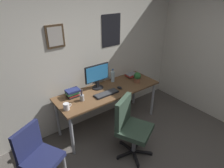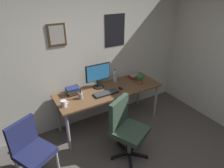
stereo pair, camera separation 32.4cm
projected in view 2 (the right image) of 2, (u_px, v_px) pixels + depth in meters
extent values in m
cube|color=silver|center=(82.00, 55.00, 3.32)|extent=(4.40, 0.08, 2.60)
cube|color=#4C3823|center=(57.00, 35.00, 2.93)|extent=(0.28, 0.02, 0.34)
cube|color=beige|center=(57.00, 35.00, 2.92)|extent=(0.22, 0.00, 0.28)
cube|color=black|center=(115.00, 31.00, 3.41)|extent=(0.40, 0.01, 0.56)
cube|color=brown|center=(109.00, 90.00, 3.40)|extent=(1.87, 0.66, 0.03)
cylinder|color=#9EA0A5|center=(68.00, 133.00, 2.97)|extent=(0.05, 0.05, 0.72)
cylinder|color=#9EA0A5|center=(155.00, 102.00, 3.76)|extent=(0.05, 0.05, 0.72)
cylinder|color=#9EA0A5|center=(58.00, 115.00, 3.39)|extent=(0.05, 0.05, 0.72)
cylinder|color=#9EA0A5|center=(138.00, 90.00, 4.17)|extent=(0.05, 0.05, 0.72)
cube|color=#334738|center=(130.00, 132.00, 2.85)|extent=(0.61, 0.61, 0.08)
cube|color=#334738|center=(119.00, 112.00, 2.83)|extent=(0.41, 0.25, 0.45)
cylinder|color=#9EA0A5|center=(129.00, 144.00, 2.96)|extent=(0.08, 0.08, 0.42)
cube|color=black|center=(133.00, 147.00, 3.15)|extent=(0.27, 0.16, 0.03)
cylinder|color=black|center=(137.00, 143.00, 3.26)|extent=(0.05, 0.05, 0.04)
cube|color=black|center=(123.00, 147.00, 3.14)|extent=(0.08, 0.28, 0.03)
cylinder|color=black|center=(118.00, 143.00, 3.25)|extent=(0.05, 0.05, 0.04)
cube|color=black|center=(121.00, 155.00, 3.00)|extent=(0.28, 0.09, 0.03)
cylinder|color=black|center=(112.00, 158.00, 2.96)|extent=(0.05, 0.05, 0.04)
cube|color=black|center=(130.00, 160.00, 2.92)|extent=(0.17, 0.27, 0.03)
cylinder|color=black|center=(131.00, 168.00, 2.80)|extent=(0.05, 0.05, 0.04)
cube|color=black|center=(138.00, 155.00, 3.01)|extent=(0.22, 0.23, 0.03)
cylinder|color=black|center=(147.00, 157.00, 2.98)|extent=(0.05, 0.05, 0.04)
cube|color=#1E234C|center=(35.00, 153.00, 2.51)|extent=(0.57, 0.57, 0.07)
cube|color=#1E234C|center=(22.00, 134.00, 2.49)|extent=(0.38, 0.24, 0.40)
cylinder|color=#9EA0A5|center=(58.00, 162.00, 2.67)|extent=(0.05, 0.05, 0.41)
cylinder|color=#9EA0A5|center=(40.00, 152.00, 2.84)|extent=(0.05, 0.05, 0.41)
cylinder|color=black|center=(99.00, 87.00, 3.47)|extent=(0.20, 0.20, 0.01)
cube|color=black|center=(99.00, 83.00, 3.44)|extent=(0.05, 0.04, 0.12)
cube|color=black|center=(98.00, 72.00, 3.34)|extent=(0.46, 0.02, 0.30)
cube|color=#338CD8|center=(99.00, 73.00, 3.33)|extent=(0.43, 0.00, 0.27)
cube|color=black|center=(106.00, 93.00, 3.25)|extent=(0.43, 0.15, 0.02)
cube|color=#38383A|center=(106.00, 93.00, 3.24)|extent=(0.41, 0.13, 0.00)
ellipsoid|color=black|center=(120.00, 88.00, 3.40)|extent=(0.06, 0.11, 0.04)
cylinder|color=silver|center=(115.00, 77.00, 3.62)|extent=(0.07, 0.07, 0.20)
cylinder|color=silver|center=(115.00, 71.00, 3.57)|extent=(0.03, 0.03, 0.04)
cylinder|color=#2659B2|center=(115.00, 70.00, 3.55)|extent=(0.03, 0.03, 0.01)
cylinder|color=white|center=(64.00, 104.00, 2.90)|extent=(0.09, 0.09, 0.10)
torus|color=white|center=(67.00, 102.00, 2.92)|extent=(0.05, 0.01, 0.05)
cylinder|color=brown|center=(140.00, 82.00, 3.58)|extent=(0.11, 0.11, 0.07)
sphere|color=#2D6B33|center=(140.00, 77.00, 3.54)|extent=(0.13, 0.13, 0.13)
ellipsoid|color=#287A38|center=(138.00, 76.00, 3.54)|extent=(0.07, 0.08, 0.02)
ellipsoid|color=#287A38|center=(140.00, 76.00, 3.57)|extent=(0.07, 0.08, 0.02)
ellipsoid|color=#287A38|center=(140.00, 77.00, 3.49)|extent=(0.08, 0.07, 0.02)
cylinder|color=#9EA0A5|center=(81.00, 96.00, 3.10)|extent=(0.07, 0.07, 0.09)
cylinder|color=#263FBF|center=(80.00, 92.00, 3.06)|extent=(0.01, 0.01, 0.13)
cylinder|color=red|center=(81.00, 92.00, 3.06)|extent=(0.01, 0.01, 0.13)
cylinder|color=black|center=(81.00, 92.00, 3.06)|extent=(0.01, 0.01, 0.13)
cylinder|color=#9EA0A5|center=(81.00, 91.00, 3.07)|extent=(0.01, 0.03, 0.14)
cylinder|color=#9EA0A5|center=(80.00, 92.00, 3.06)|extent=(0.01, 0.02, 0.14)
cube|color=black|center=(73.00, 94.00, 3.24)|extent=(0.18, 0.14, 0.02)
cube|color=#B22D28|center=(73.00, 93.00, 3.23)|extent=(0.18, 0.12, 0.02)
cube|color=#26727A|center=(73.00, 91.00, 3.23)|extent=(0.18, 0.11, 0.02)
cube|color=#33723F|center=(72.00, 90.00, 3.20)|extent=(0.20, 0.13, 0.03)
cube|color=navy|center=(73.00, 88.00, 3.20)|extent=(0.22, 0.15, 0.03)
cube|color=navy|center=(134.00, 77.00, 3.84)|extent=(0.16, 0.16, 0.02)
cube|color=#B22D28|center=(134.00, 76.00, 3.81)|extent=(0.18, 0.17, 0.03)
cube|color=gray|center=(135.00, 75.00, 3.80)|extent=(0.20, 0.13, 0.02)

